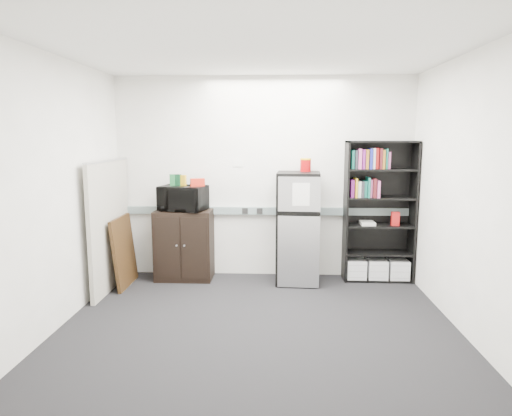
% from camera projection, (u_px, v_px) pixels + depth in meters
% --- Properties ---
extents(floor, '(4.00, 4.00, 0.00)m').
position_uv_depth(floor, '(258.00, 324.00, 4.66)').
color(floor, black).
rests_on(floor, ground).
extents(wall_back, '(4.00, 0.02, 2.70)m').
position_uv_depth(wall_back, '(263.00, 178.00, 6.18)').
color(wall_back, silver).
rests_on(wall_back, floor).
extents(wall_right, '(0.02, 3.50, 2.70)m').
position_uv_depth(wall_right, '(467.00, 195.00, 4.37)').
color(wall_right, silver).
rests_on(wall_right, floor).
extents(wall_left, '(0.02, 3.50, 2.70)m').
position_uv_depth(wall_left, '(58.00, 193.00, 4.55)').
color(wall_left, silver).
rests_on(wall_left, floor).
extents(ceiling, '(4.00, 3.50, 0.02)m').
position_uv_depth(ceiling, '(258.00, 50.00, 4.25)').
color(ceiling, white).
rests_on(ceiling, wall_back).
extents(electrical_raceway, '(3.92, 0.05, 0.10)m').
position_uv_depth(electrical_raceway, '(263.00, 211.00, 6.22)').
color(electrical_raceway, gray).
rests_on(electrical_raceway, wall_back).
extents(wall_note, '(0.14, 0.00, 0.10)m').
position_uv_depth(wall_note, '(238.00, 163.00, 6.16)').
color(wall_note, white).
rests_on(wall_note, wall_back).
extents(bookshelf, '(0.90, 0.34, 1.85)m').
position_uv_depth(bookshelf, '(379.00, 213.00, 6.00)').
color(bookshelf, black).
rests_on(bookshelf, floor).
extents(cubicle_partition, '(0.06, 1.30, 1.62)m').
position_uv_depth(cubicle_partition, '(110.00, 225.00, 5.69)').
color(cubicle_partition, '#9A9789').
rests_on(cubicle_partition, floor).
extents(cabinet, '(0.75, 0.50, 0.94)m').
position_uv_depth(cabinet, '(184.00, 245.00, 6.12)').
color(cabinet, black).
rests_on(cabinet, floor).
extents(microwave, '(0.66, 0.52, 0.33)m').
position_uv_depth(microwave, '(183.00, 198.00, 6.01)').
color(microwave, black).
rests_on(microwave, cabinet).
extents(snack_box_a, '(0.08, 0.06, 0.15)m').
position_uv_depth(snack_box_a, '(172.00, 180.00, 6.01)').
color(snack_box_a, '#19592B').
rests_on(snack_box_a, microwave).
extents(snack_box_b, '(0.08, 0.07, 0.15)m').
position_uv_depth(snack_box_b, '(178.00, 180.00, 6.01)').
color(snack_box_b, '#0C361C').
rests_on(snack_box_b, microwave).
extents(snack_box_c, '(0.08, 0.07, 0.14)m').
position_uv_depth(snack_box_c, '(183.00, 180.00, 6.01)').
color(snack_box_c, gold).
rests_on(snack_box_c, microwave).
extents(snack_bag, '(0.20, 0.15, 0.10)m').
position_uv_depth(snack_bag, '(197.00, 182.00, 5.95)').
color(snack_bag, red).
rests_on(snack_bag, microwave).
extents(refrigerator, '(0.58, 0.60, 1.45)m').
position_uv_depth(refrigerator, '(298.00, 228.00, 5.93)').
color(refrigerator, black).
rests_on(refrigerator, floor).
extents(coffee_can, '(0.14, 0.14, 0.19)m').
position_uv_depth(coffee_can, '(306.00, 164.00, 5.93)').
color(coffee_can, '#A00709').
rests_on(coffee_can, refrigerator).
extents(framed_poster, '(0.13, 0.70, 0.89)m').
position_uv_depth(framed_poster, '(124.00, 252.00, 5.83)').
color(framed_poster, '#32200D').
rests_on(framed_poster, floor).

